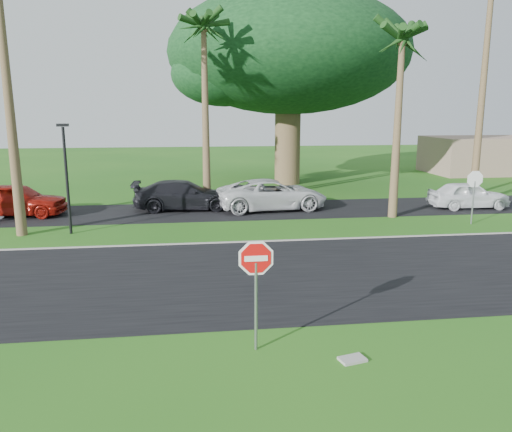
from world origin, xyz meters
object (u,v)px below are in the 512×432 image
Objects in this scene: stop_sign_near at (256,273)px; car_dark at (184,195)px; car_red at (16,200)px; car_minivan at (272,195)px; stop_sign_far at (474,186)px; car_pickup at (468,195)px.

stop_sign_near is 0.50× the size of car_dark.
car_red is 0.83× the size of car_minivan.
car_dark is 4.66m from car_minivan.
stop_sign_near is 16.27m from car_dark.
stop_sign_far is 4.16m from car_pickup.
car_dark is 15.19m from car_pickup.
car_pickup is (13.37, 14.56, -1.06)m from stop_sign_near.
stop_sign_far is 0.50× the size of car_dark.
stop_sign_near is 15.86m from car_minivan.
stop_sign_far is at bearing -111.03° from car_dark.
car_red is at bearing 84.20° from car_minivan.
stop_sign_near reaches higher than car_red.
stop_sign_near is 0.63× the size of car_pickup.
stop_sign_far reaches higher than car_pickup.
stop_sign_far is 9.80m from car_minivan.
car_minivan is at bearing -96.92° from car_dark.
car_red is (-21.48, 4.55, -0.96)m from stop_sign_far.
car_dark is 1.26× the size of car_pickup.
car_red is 1.14× the size of car_pickup.
car_dark is (-13.24, 5.14, -1.01)m from stop_sign_far.
car_minivan is 1.38× the size of car_pickup.
car_minivan is at bearing -27.91° from stop_sign_far.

